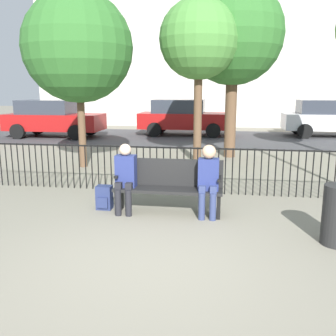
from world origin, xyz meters
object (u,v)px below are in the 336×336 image
at_px(park_bench, 169,184).
at_px(seated_person_0, 125,175).
at_px(seated_person_1, 208,177).
at_px(parked_car_2, 184,117).
at_px(tree_2, 199,40).
at_px(tree_1, 78,48).
at_px(parked_car_0, 53,118).
at_px(backpack, 104,198).
at_px(parked_car_1, 330,118).
at_px(tree_3, 233,35).

height_order(park_bench, seated_person_0, seated_person_0).
xyz_separation_m(seated_person_1, parked_car_2, (-1.64, 11.18, 0.16)).
xyz_separation_m(seated_person_1, tree_2, (-0.53, 4.68, 2.71)).
bearing_deg(tree_1, tree_2, 19.22).
bearing_deg(parked_car_0, seated_person_1, -52.88).
bearing_deg(backpack, parked_car_1, 59.63).
bearing_deg(seated_person_0, seated_person_1, 0.04).
relative_size(tree_1, tree_2, 1.01).
bearing_deg(backpack, tree_1, 116.47).
relative_size(seated_person_1, parked_car_0, 0.29).
xyz_separation_m(tree_3, parked_car_2, (-2.05, 5.40, -2.81)).
bearing_deg(tree_2, seated_person_1, -83.57).
distance_m(tree_1, tree_2, 3.24).
bearing_deg(park_bench, tree_3, 79.09).
height_order(seated_person_1, parked_car_2, parked_car_2).
bearing_deg(parked_car_1, tree_3, -127.68).
bearing_deg(backpack, seated_person_1, -3.80).
distance_m(tree_3, parked_car_0, 9.03).
relative_size(tree_1, parked_car_0, 1.09).
relative_size(seated_person_1, parked_car_2, 0.29).
distance_m(tree_2, parked_car_0, 8.74).
relative_size(seated_person_0, seated_person_1, 0.99).
bearing_deg(parked_car_1, backpack, -120.37).
relative_size(seated_person_1, backpack, 2.85).
distance_m(seated_person_0, parked_car_1, 13.14).
height_order(seated_person_0, parked_car_0, parked_car_0).
bearing_deg(tree_1, parked_car_2, 75.68).
distance_m(park_bench, parked_car_2, 11.10).
distance_m(seated_person_1, parked_car_1, 12.53).
height_order(tree_1, parked_car_2, tree_1).
relative_size(seated_person_1, tree_3, 0.23).
distance_m(parked_car_0, parked_car_1, 12.28).
bearing_deg(seated_person_1, tree_3, 85.94).
height_order(backpack, parked_car_2, parked_car_2).
xyz_separation_m(park_bench, parked_car_0, (-6.59, 9.48, 0.35)).
distance_m(seated_person_0, parked_car_2, 11.19).
bearing_deg(tree_3, tree_2, -130.30).
distance_m(tree_3, parked_car_1, 7.80).
xyz_separation_m(park_bench, seated_person_0, (-0.73, -0.13, 0.17)).
bearing_deg(parked_car_2, tree_3, -69.18).
xyz_separation_m(seated_person_1, parked_car_1, (4.86, 11.54, 0.16)).
bearing_deg(backpack, park_bench, 0.36).
bearing_deg(parked_car_0, backpack, -60.19).
xyz_separation_m(seated_person_0, tree_2, (0.88, 4.68, 2.74)).
relative_size(park_bench, parked_car_1, 0.44).
bearing_deg(parked_car_0, parked_car_1, 9.07).
bearing_deg(seated_person_1, tree_2, 96.43).
bearing_deg(parked_car_0, tree_1, -58.33).
distance_m(backpack, tree_3, 7.00).
distance_m(backpack, parked_car_1, 13.25).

